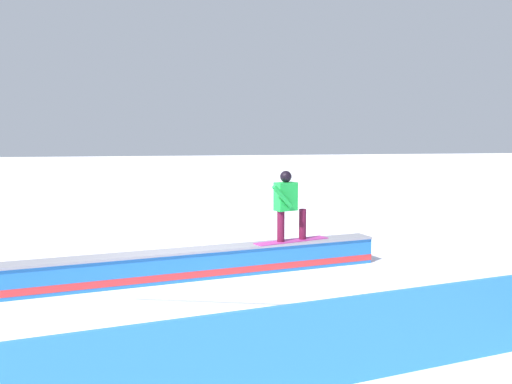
% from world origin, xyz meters
% --- Properties ---
extents(ground_plane, '(120.00, 120.00, 0.00)m').
position_xyz_m(ground_plane, '(0.00, 0.00, 0.00)').
color(ground_plane, white).
extents(grind_box, '(7.23, 1.76, 0.54)m').
position_xyz_m(grind_box, '(0.00, 0.00, 0.24)').
color(grind_box, blue).
rests_on(grind_box, ground_plane).
extents(snowboarder, '(1.57, 0.75, 1.36)m').
position_xyz_m(snowboarder, '(-1.82, -0.31, 1.26)').
color(snowboarder, '#B4318F').
rests_on(snowboarder, grind_box).
extents(safety_fence, '(12.51, 2.31, 0.92)m').
position_xyz_m(safety_fence, '(0.00, 4.72, 0.46)').
color(safety_fence, '#2C7DDD').
rests_on(safety_fence, ground_plane).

